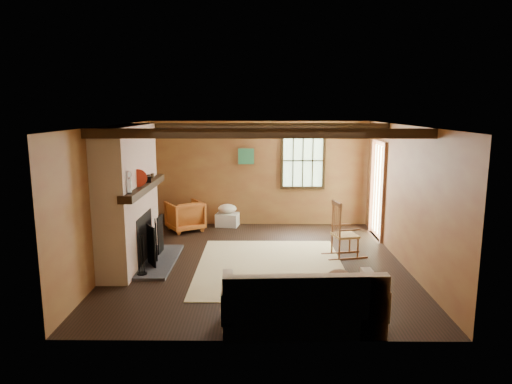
{
  "coord_description": "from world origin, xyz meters",
  "views": [
    {
      "loc": [
        0.02,
        -7.68,
        2.68
      ],
      "look_at": [
        -0.05,
        0.4,
        1.2
      ],
      "focal_mm": 32.0,
      "sensor_mm": 36.0,
      "label": 1
    }
  ],
  "objects_px": {
    "sofa": "(302,306)",
    "laundry_basket": "(227,220)",
    "armchair": "(185,216)",
    "fireplace": "(130,201)",
    "rocking_chair": "(343,233)"
  },
  "relations": [
    {
      "from": "laundry_basket",
      "to": "fireplace",
      "type": "bearing_deg",
      "value": -120.3
    },
    {
      "from": "rocking_chair",
      "to": "sofa",
      "type": "bearing_deg",
      "value": 147.19
    },
    {
      "from": "rocking_chair",
      "to": "armchair",
      "type": "xyz_separation_m",
      "value": [
        -3.18,
        1.79,
        -0.11
      ]
    },
    {
      "from": "fireplace",
      "to": "sofa",
      "type": "relative_size",
      "value": 1.2
    },
    {
      "from": "rocking_chair",
      "to": "sofa",
      "type": "height_order",
      "value": "rocking_chair"
    },
    {
      "from": "sofa",
      "to": "laundry_basket",
      "type": "xyz_separation_m",
      "value": [
        -1.28,
        4.95,
        -0.13
      ]
    },
    {
      "from": "sofa",
      "to": "laundry_basket",
      "type": "distance_m",
      "value": 5.12
    },
    {
      "from": "armchair",
      "to": "laundry_basket",
      "type": "bearing_deg",
      "value": 171.3
    },
    {
      "from": "sofa",
      "to": "armchair",
      "type": "relative_size",
      "value": 2.74
    },
    {
      "from": "rocking_chair",
      "to": "sofa",
      "type": "xyz_separation_m",
      "value": [
        -0.99,
        -2.77,
        -0.16
      ]
    },
    {
      "from": "laundry_basket",
      "to": "armchair",
      "type": "distance_m",
      "value": 1.01
    },
    {
      "from": "laundry_basket",
      "to": "armchair",
      "type": "bearing_deg",
      "value": -156.8
    },
    {
      "from": "laundry_basket",
      "to": "armchair",
      "type": "xyz_separation_m",
      "value": [
        -0.91,
        -0.39,
        0.18
      ]
    },
    {
      "from": "sofa",
      "to": "laundry_basket",
      "type": "relative_size",
      "value": 4.01
    },
    {
      "from": "rocking_chair",
      "to": "laundry_basket",
      "type": "xyz_separation_m",
      "value": [
        -2.27,
        2.19,
        -0.29
      ]
    }
  ]
}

